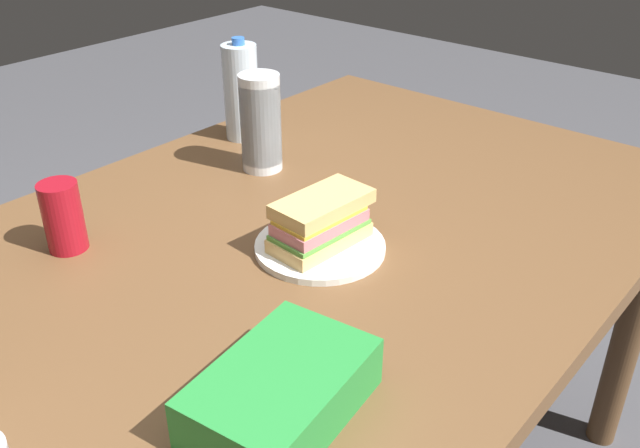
% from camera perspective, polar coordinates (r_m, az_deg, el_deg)
% --- Properties ---
extents(dining_table, '(1.73, 1.01, 0.78)m').
position_cam_1_polar(dining_table, '(1.21, -4.32, -5.82)').
color(dining_table, brown).
rests_on(dining_table, ground_plane).
extents(paper_plate, '(0.22, 0.22, 0.01)m').
position_cam_1_polar(paper_plate, '(1.17, -0.00, -1.88)').
color(paper_plate, white).
rests_on(paper_plate, dining_table).
extents(sandwich, '(0.19, 0.11, 0.08)m').
position_cam_1_polar(sandwich, '(1.15, 0.06, 0.22)').
color(sandwich, '#DBB26B').
rests_on(sandwich, paper_plate).
extents(soda_can_red, '(0.07, 0.07, 0.12)m').
position_cam_1_polar(soda_can_red, '(1.22, -20.57, 0.58)').
color(soda_can_red, maroon).
rests_on(soda_can_red, dining_table).
extents(chip_bag, '(0.25, 0.18, 0.07)m').
position_cam_1_polar(chip_bag, '(0.84, -3.20, -13.76)').
color(chip_bag, '#268C38').
rests_on(chip_bag, dining_table).
extents(plastic_cup_stack, '(0.08, 0.08, 0.20)m').
position_cam_1_polar(plastic_cup_stack, '(1.42, -4.95, 8.37)').
color(plastic_cup_stack, silver).
rests_on(plastic_cup_stack, dining_table).
extents(water_bottle_spare, '(0.08, 0.08, 0.23)m').
position_cam_1_polar(water_bottle_spare, '(1.59, -6.57, 10.84)').
color(water_bottle_spare, silver).
rests_on(water_bottle_spare, dining_table).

